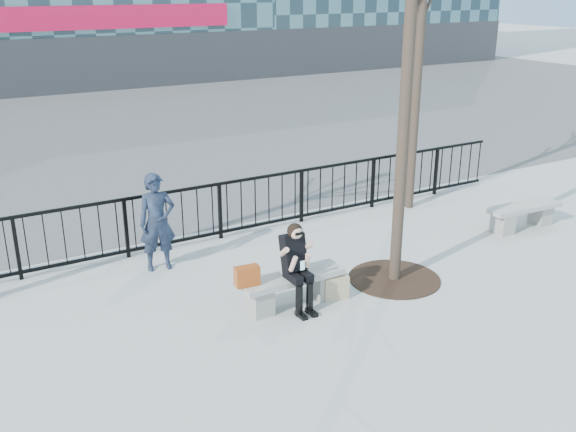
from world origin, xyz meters
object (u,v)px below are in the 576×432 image
bench_main (292,286)px  standing_man (157,222)px  seated_woman (297,268)px  bench_second (523,214)px

bench_main → standing_man: standing_man is taller
seated_woman → standing_man: 2.74m
bench_second → bench_main: bearing=-170.6°
bench_second → standing_man: (-6.86, 1.78, 0.54)m
standing_man → seated_woman: bearing=-53.3°
bench_second → seated_woman: 5.64m
seated_woman → standing_man: standing_man is taller
bench_second → standing_man: bearing=169.9°
bench_main → standing_man: size_ratio=0.99×
bench_main → standing_man: bearing=119.3°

